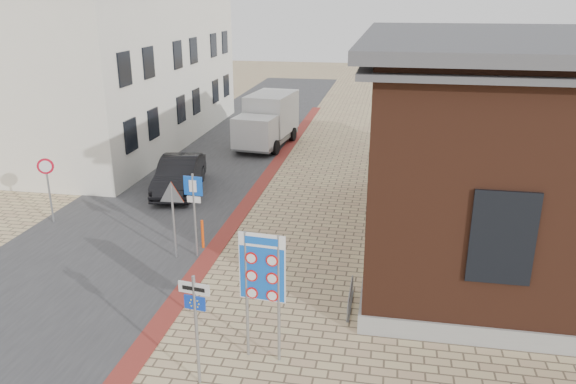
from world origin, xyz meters
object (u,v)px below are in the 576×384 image
Objects in this scene: border_sign at (262,270)px; essen_sign at (196,313)px; sedan at (179,175)px; parking_sign at (194,200)px; bollard at (203,234)px; box_truck at (268,120)px.

essen_sign is at bearing -130.97° from border_sign.
sedan is at bearing 124.84° from border_sign.
sedan is 1.75× the size of essen_sign.
sedan is 1.45× the size of border_sign.
parking_sign is 2.79× the size of bollard.
bollard is at bearing -80.01° from box_truck.
box_truck is at bearing 97.45° from parking_sign.
box_truck is (2.00, 8.21, 0.70)m from sedan.
essen_sign is at bearing -72.05° from bollard.
border_sign is (6.05, -10.66, 1.49)m from sedan.
box_truck is 2.00× the size of parking_sign.
essen_sign is (4.90, -11.77, 0.96)m from sedan.
border_sign reaches higher than parking_sign.
bollard is at bearing 115.61° from essen_sign.
parking_sign reaches higher than essen_sign.
border_sign is at bearing -58.82° from bollard.
parking_sign reaches higher than sedan.
box_truck is at bearing 67.09° from sedan.
border_sign is at bearing -51.44° from parking_sign.
bollard is (-0.00, 0.62, -1.40)m from parking_sign.
border_sign reaches higher than bollard.
border_sign reaches higher than essen_sign.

